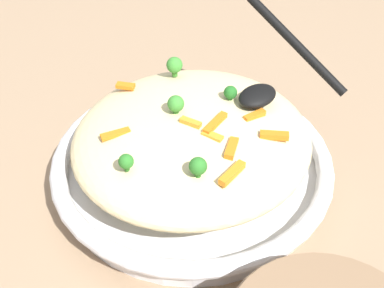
{
  "coord_description": "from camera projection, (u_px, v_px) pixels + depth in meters",
  "views": [
    {
      "loc": [
        0.34,
        0.34,
        0.48
      ],
      "look_at": [
        0.0,
        0.0,
        0.06
      ],
      "focal_mm": 46.85,
      "sensor_mm": 36.0,
      "label": 1
    }
  ],
  "objects": [
    {
      "name": "serving_bowl",
      "position": [
        192.0,
        166.0,
        0.66
      ],
      "size": [
        0.36,
        0.36,
        0.05
      ],
      "color": "silver",
      "rests_on": "ground_plane"
    },
    {
      "name": "broccoli_floret_3",
      "position": [
        230.0,
        93.0,
        0.63
      ],
      "size": [
        0.02,
        0.02,
        0.02
      ],
      "color": "#205B1C",
      "rests_on": "pasta_mound"
    },
    {
      "name": "broccoli_floret_0",
      "position": [
        198.0,
        166.0,
        0.53
      ],
      "size": [
        0.02,
        0.02,
        0.02
      ],
      "color": "#296820",
      "rests_on": "pasta_mound"
    },
    {
      "name": "carrot_piece_7",
      "position": [
        255.0,
        116.0,
        0.61
      ],
      "size": [
        0.03,
        0.01,
        0.01
      ],
      "primitive_type": "cube",
      "rotation": [
        0.0,
        0.0,
        2.94
      ],
      "color": "orange",
      "rests_on": "pasta_mound"
    },
    {
      "name": "carrot_piece_8",
      "position": [
        232.0,
        173.0,
        0.54
      ],
      "size": [
        0.04,
        0.01,
        0.01
      ],
      "primitive_type": "cube",
      "rotation": [
        0.0,
        0.0,
        0.12
      ],
      "color": "orange",
      "rests_on": "pasta_mound"
    },
    {
      "name": "carrot_piece_1",
      "position": [
        125.0,
        86.0,
        0.67
      ],
      "size": [
        0.02,
        0.03,
        0.01
      ],
      "primitive_type": "cube",
      "rotation": [
        0.0,
        0.0,
        5.28
      ],
      "color": "orange",
      "rests_on": "pasta_mound"
    },
    {
      "name": "carrot_piece_3",
      "position": [
        212.0,
        136.0,
        0.58
      ],
      "size": [
        0.01,
        0.03,
        0.01
      ],
      "primitive_type": "cube",
      "rotation": [
        0.0,
        0.0,
        1.79
      ],
      "color": "orange",
      "rests_on": "pasta_mound"
    },
    {
      "name": "carrot_piece_5",
      "position": [
        191.0,
        123.0,
        0.6
      ],
      "size": [
        0.01,
        0.03,
        0.01
      ],
      "primitive_type": "cube",
      "rotation": [
        0.0,
        0.0,
        4.97
      ],
      "color": "orange",
      "rests_on": "pasta_mound"
    },
    {
      "name": "carrot_piece_6",
      "position": [
        274.0,
        135.0,
        0.59
      ],
      "size": [
        0.03,
        0.03,
        0.01
      ],
      "primitive_type": "cube",
      "rotation": [
        0.0,
        0.0,
        2.25
      ],
      "color": "orange",
      "rests_on": "pasta_mound"
    },
    {
      "name": "serving_spoon",
      "position": [
        273.0,
        76.0,
        0.64
      ],
      "size": [
        0.12,
        0.16,
        0.09
      ],
      "color": "black",
      "rests_on": "pasta_mound"
    },
    {
      "name": "pasta_mound",
      "position": [
        192.0,
        138.0,
        0.63
      ],
      "size": [
        0.31,
        0.29,
        0.07
      ],
      "primitive_type": "ellipsoid",
      "color": "beige",
      "rests_on": "serving_bowl"
    },
    {
      "name": "ground_plane",
      "position": [
        192.0,
        180.0,
        0.68
      ],
      "size": [
        2.4,
        2.4,
        0.0
      ],
      "primitive_type": "plane",
      "color": "#9E7F60"
    },
    {
      "name": "carrot_piece_4",
      "position": [
        231.0,
        148.0,
        0.57
      ],
      "size": [
        0.03,
        0.03,
        0.01
      ],
      "primitive_type": "cube",
      "rotation": [
        0.0,
        0.0,
        0.5
      ],
      "color": "orange",
      "rests_on": "pasta_mound"
    },
    {
      "name": "broccoli_floret_2",
      "position": [
        174.0,
        65.0,
        0.68
      ],
      "size": [
        0.02,
        0.02,
        0.03
      ],
      "color": "#377928",
      "rests_on": "pasta_mound"
    },
    {
      "name": "carrot_piece_0",
      "position": [
        115.0,
        134.0,
        0.59
      ],
      "size": [
        0.04,
        0.02,
        0.01
      ],
      "primitive_type": "cube",
      "rotation": [
        0.0,
        0.0,
        2.77
      ],
      "color": "orange",
      "rests_on": "pasta_mound"
    },
    {
      "name": "carrot_piece_2",
      "position": [
        215.0,
        124.0,
        0.6
      ],
      "size": [
        0.04,
        0.02,
        0.01
      ],
      "primitive_type": "cube",
      "rotation": [
        0.0,
        0.0,
        3.34
      ],
      "color": "orange",
      "rests_on": "pasta_mound"
    },
    {
      "name": "broccoli_floret_4",
      "position": [
        176.0,
        104.0,
        0.61
      ],
      "size": [
        0.02,
        0.02,
        0.03
      ],
      "color": "#377928",
      "rests_on": "pasta_mound"
    },
    {
      "name": "broccoli_floret_1",
      "position": [
        126.0,
        162.0,
        0.54
      ],
      "size": [
        0.02,
        0.02,
        0.02
      ],
      "color": "#296820",
      "rests_on": "pasta_mound"
    }
  ]
}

